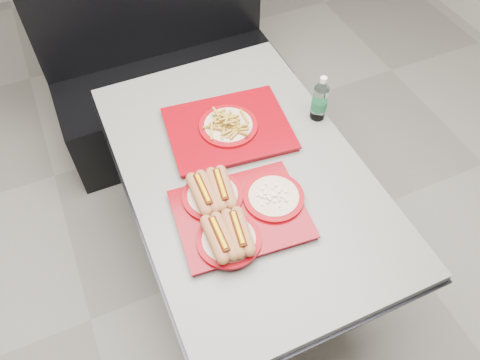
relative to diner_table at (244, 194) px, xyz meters
name	(u,v)px	position (x,y,z in m)	size (l,w,h in m)	color
ground	(243,259)	(0.00, 0.00, -0.58)	(6.00, 6.00, 0.00)	gray
diner_table	(244,194)	(0.00, 0.00, 0.00)	(0.92, 1.42, 0.75)	black
booth_bench	(167,73)	(0.00, 1.09, -0.18)	(1.30, 0.57, 1.35)	black
tray_near	(235,212)	(-0.12, -0.20, 0.20)	(0.50, 0.42, 0.10)	maroon
tray_far	(228,127)	(0.02, 0.21, 0.19)	(0.54, 0.44, 0.10)	maroon
water_bottle	(320,100)	(0.41, 0.14, 0.26)	(0.07, 0.07, 0.21)	silver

